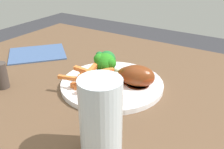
% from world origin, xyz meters
% --- Properties ---
extents(dining_table, '(1.11, 0.81, 0.74)m').
position_xyz_m(dining_table, '(0.00, 0.00, 0.63)').
color(dining_table, brown).
rests_on(dining_table, ground_plane).
extents(dinner_plate, '(0.25, 0.25, 0.01)m').
position_xyz_m(dinner_plate, '(0.04, -0.04, 0.74)').
color(dinner_plate, white).
rests_on(dinner_plate, dining_table).
extents(broccoli_floret_front, '(0.06, 0.05, 0.06)m').
position_xyz_m(broccoli_floret_front, '(0.07, -0.05, 0.79)').
color(broccoli_floret_front, '#8FB260').
rests_on(broccoli_floret_front, dinner_plate).
extents(broccoli_floret_middle, '(0.05, 0.05, 0.06)m').
position_xyz_m(broccoli_floret_middle, '(0.08, -0.07, 0.79)').
color(broccoli_floret_middle, '#73A658').
rests_on(broccoli_floret_middle, dinner_plate).
extents(carrot_fries_pile, '(0.15, 0.13, 0.04)m').
position_xyz_m(carrot_fries_pile, '(0.07, 0.00, 0.77)').
color(carrot_fries_pile, orange).
rests_on(carrot_fries_pile, dinner_plate).
extents(chicken_drumstick_near, '(0.13, 0.09, 0.04)m').
position_xyz_m(chicken_drumstick_near, '(0.00, -0.06, 0.77)').
color(chicken_drumstick_near, '#4E1E0A').
rests_on(chicken_drumstick_near, dinner_plate).
extents(chicken_drumstick_far, '(0.13, 0.06, 0.04)m').
position_xyz_m(chicken_drumstick_far, '(-0.01, -0.06, 0.77)').
color(chicken_drumstick_far, '#581A0B').
rests_on(chicken_drumstick_far, dinner_plate).
extents(chicken_drumstick_extra, '(0.14, 0.08, 0.05)m').
position_xyz_m(chicken_drumstick_extra, '(-0.01, -0.05, 0.77)').
color(chicken_drumstick_extra, '#4D1D0C').
rests_on(chicken_drumstick_extra, dinner_plate).
extents(water_glass, '(0.07, 0.07, 0.13)m').
position_xyz_m(water_glass, '(-0.06, 0.16, 0.80)').
color(water_glass, silver).
rests_on(water_glass, dining_table).
extents(napkin, '(0.22, 0.22, 0.00)m').
position_xyz_m(napkin, '(0.36, -0.09, 0.74)').
color(napkin, '#3D5684').
rests_on(napkin, dining_table).
extents(pepper_shaker, '(0.03, 0.03, 0.06)m').
position_xyz_m(pepper_shaker, '(0.26, 0.11, 0.77)').
color(pepper_shaker, '#423833').
rests_on(pepper_shaker, dining_table).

